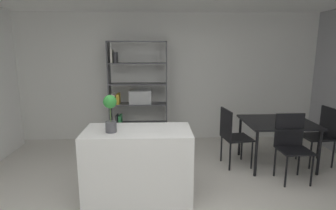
{
  "coord_description": "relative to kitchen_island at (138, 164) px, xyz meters",
  "views": [
    {
      "loc": [
        0.02,
        -2.78,
        1.94
      ],
      "look_at": [
        0.17,
        1.18,
        1.11
      ],
      "focal_mm": 29.59,
      "sensor_mm": 36.0,
      "label": 1
    }
  ],
  "objects": [
    {
      "name": "potted_plant_on_island",
      "position": [
        -0.32,
        -0.08,
        0.72
      ],
      "size": [
        0.16,
        0.16,
        0.46
      ],
      "color": "#4C4C51",
      "rests_on": "kitchen_island"
    },
    {
      "name": "dining_chair_near",
      "position": [
        2.23,
        0.43,
        0.13
      ],
      "size": [
        0.45,
        0.42,
        0.98
      ],
      "rotation": [
        0.0,
        0.0,
        0.03
      ],
      "color": "black",
      "rests_on": "ground_plane"
    },
    {
      "name": "dining_chair_island_side",
      "position": [
        1.46,
        0.92,
        0.12
      ],
      "size": [
        0.49,
        0.49,
        0.96
      ],
      "rotation": [
        0.0,
        0.0,
        1.71
      ],
      "color": "black",
      "rests_on": "ground_plane"
    },
    {
      "name": "dining_table",
      "position": [
        2.23,
        0.93,
        0.22
      ],
      "size": [
        1.1,
        0.96,
        0.75
      ],
      "color": "black",
      "rests_on": "ground_plane"
    },
    {
      "name": "dining_chair_window_side",
      "position": [
        3.0,
        0.94,
        0.12
      ],
      "size": [
        0.47,
        0.48,
        0.96
      ],
      "rotation": [
        0.0,
        0.0,
        -1.51
      ],
      "color": "black",
      "rests_on": "ground_plane"
    },
    {
      "name": "kitchen_island",
      "position": [
        0.0,
        0.0,
        0.0
      ],
      "size": [
        1.36,
        0.7,
        0.91
      ],
      "primitive_type": "cube",
      "color": "white",
      "rests_on": "ground_plane"
    },
    {
      "name": "open_bookshelf",
      "position": [
        -0.17,
        2.07,
        0.57
      ],
      "size": [
        1.15,
        0.31,
        2.06
      ],
      "color": "#4C4C51",
      "rests_on": "ground_plane"
    },
    {
      "name": "back_partition",
      "position": [
        0.24,
        2.41,
        0.86
      ],
      "size": [
        6.79,
        0.06,
        2.63
      ],
      "primitive_type": "cube",
      "color": "silver",
      "rests_on": "ground_plane"
    }
  ]
}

